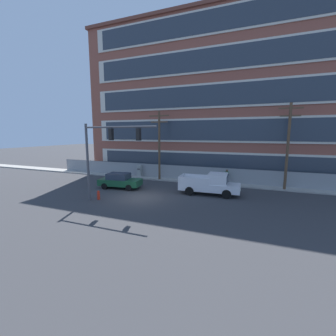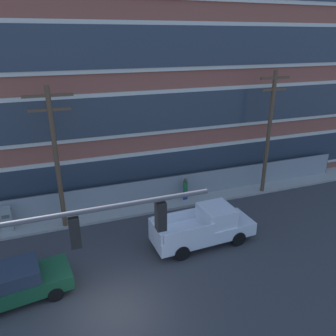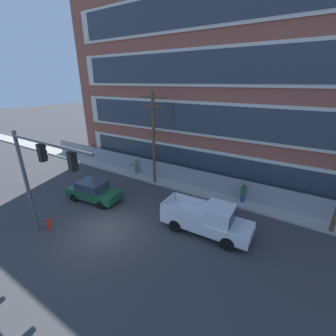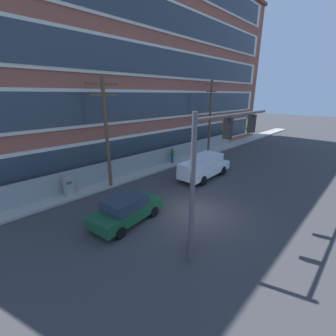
{
  "view_description": "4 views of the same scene",
  "coord_description": "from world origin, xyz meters",
  "views": [
    {
      "loc": [
        9.31,
        -16.9,
        5.58
      ],
      "look_at": [
        0.68,
        4.75,
        1.99
      ],
      "focal_mm": 24.0,
      "sensor_mm": 36.0,
      "label": 1
    },
    {
      "loc": [
        -1.45,
        -10.1,
        10.31
      ],
      "look_at": [
        4.14,
        5.27,
        3.74
      ],
      "focal_mm": 35.0,
      "sensor_mm": 36.0,
      "label": 2
    },
    {
      "loc": [
        9.71,
        -7.85,
        8.81
      ],
      "look_at": [
        1.71,
        4.65,
        3.06
      ],
      "focal_mm": 24.0,
      "sensor_mm": 36.0,
      "label": 3
    },
    {
      "loc": [
        -10.18,
        -7.19,
        6.94
      ],
      "look_at": [
        0.73,
        3.2,
        1.98
      ],
      "focal_mm": 24.0,
      "sensor_mm": 36.0,
      "label": 4
    }
  ],
  "objects": [
    {
      "name": "utility_pole_near_corner",
      "position": [
        -1.45,
        7.32,
        4.51
      ],
      "size": [
        2.46,
        0.26,
        8.11
      ],
      "color": "brown",
      "rests_on": "ground"
    },
    {
      "name": "brick_mill_building",
      "position": [
        7.43,
        14.16,
        9.8
      ],
      "size": [
        40.36,
        10.81,
        19.58
      ],
      "color": "brown",
      "rests_on": "ground"
    },
    {
      "name": "pedestrian_near_cabinet",
      "position": [
        6.35,
        7.95,
        0.97
      ],
      "size": [
        0.34,
        0.45,
        1.69
      ],
      "color": "navy",
      "rests_on": "ground"
    },
    {
      "name": "ground_plane",
      "position": [
        0.0,
        0.0,
        0.0
      ],
      "size": [
        160.0,
        160.0,
        0.0
      ],
      "primitive_type": "plane",
      "color": "#38383A"
    },
    {
      "name": "sedan_dark_green",
      "position": [
        -3.67,
        2.25,
        0.8
      ],
      "size": [
        4.46,
        2.37,
        1.56
      ],
      "color": "#194C2D",
      "rests_on": "ground"
    },
    {
      "name": "pickup_truck_white",
      "position": [
        5.51,
        3.23,
        0.95
      ],
      "size": [
        5.59,
        2.16,
        2.03
      ],
      "color": "silver",
      "rests_on": "ground"
    },
    {
      "name": "chain_link_fence",
      "position": [
        0.85,
        8.39,
        0.91
      ],
      "size": [
        35.87,
        0.06,
        1.79
      ],
      "color": "gray",
      "rests_on": "ground"
    },
    {
      "name": "electrical_cabinet",
      "position": [
        -4.49,
        7.89,
        0.8
      ],
      "size": [
        0.57,
        0.44,
        1.6
      ],
      "color": "#939993",
      "rests_on": "ground"
    },
    {
      "name": "traffic_signal_mast",
      "position": [
        -1.83,
        -2.29,
        4.55
      ],
      "size": [
        6.37,
        0.43,
        6.37
      ],
      "color": "#4C4C51",
      "rests_on": "ground"
    },
    {
      "name": "utility_pole_midblock",
      "position": [
        12.0,
        7.32,
        4.61
      ],
      "size": [
        2.08,
        0.26,
        8.43
      ],
      "color": "brown",
      "rests_on": "ground"
    },
    {
      "name": "sidewalk_building_side",
      "position": [
        0.0,
        8.08,
        0.08
      ],
      "size": [
        80.0,
        1.96,
        0.16
      ],
      "primitive_type": "cube",
      "color": "#9E9B93",
      "rests_on": "ground"
    }
  ]
}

